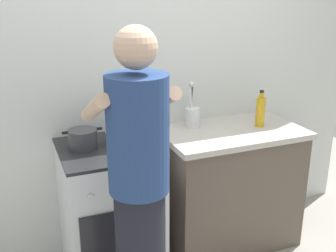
# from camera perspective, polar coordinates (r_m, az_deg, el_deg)

# --- Properties ---
(back_wall) EXTENTS (3.20, 0.10, 2.50)m
(back_wall) POSITION_cam_1_polar(r_m,az_deg,el_deg) (2.97, -0.07, 7.12)
(back_wall) COLOR silver
(back_wall) RESTS_ON ground
(countertop) EXTENTS (1.00, 0.60, 0.90)m
(countertop) POSITION_cam_1_polar(r_m,az_deg,el_deg) (3.09, 8.51, -8.36)
(countertop) COLOR brown
(countertop) RESTS_ON ground
(stove_range) EXTENTS (0.60, 0.62, 0.90)m
(stove_range) POSITION_cam_1_polar(r_m,az_deg,el_deg) (2.79, -8.03, -11.62)
(stove_range) COLOR silver
(stove_range) RESTS_ON ground
(pot) EXTENTS (0.25, 0.18, 0.12)m
(pot) POSITION_cam_1_polar(r_m,az_deg,el_deg) (2.58, -11.80, -1.77)
(pot) COLOR #38383D
(pot) RESTS_ON stove_range
(mixing_bowl) EXTENTS (0.29, 0.29, 0.10)m
(mixing_bowl) POSITION_cam_1_polar(r_m,az_deg,el_deg) (2.61, -5.61, -1.36)
(mixing_bowl) COLOR #B7B7BC
(mixing_bowl) RESTS_ON stove_range
(utensil_crock) EXTENTS (0.10, 0.10, 0.33)m
(utensil_crock) POSITION_cam_1_polar(r_m,az_deg,el_deg) (2.92, 3.41, 1.59)
(utensil_crock) COLOR silver
(utensil_crock) RESTS_ON countertop
(oil_bottle) EXTENTS (0.07, 0.07, 0.27)m
(oil_bottle) POSITION_cam_1_polar(r_m,az_deg,el_deg) (2.99, 12.78, 2.04)
(oil_bottle) COLOR gold
(oil_bottle) RESTS_ON countertop
(person) EXTENTS (0.41, 0.50, 1.70)m
(person) POSITION_cam_1_polar(r_m,az_deg,el_deg) (2.08, -4.05, -9.76)
(person) COLOR black
(person) RESTS_ON ground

